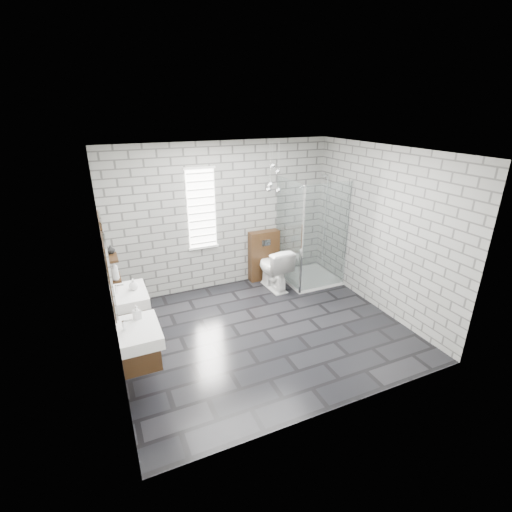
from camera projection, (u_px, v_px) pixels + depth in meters
floor at (264, 331)px, 5.78m from camera, size 4.20×3.60×0.02m
ceiling at (266, 151)px, 4.75m from camera, size 4.20×3.60×0.02m
wall_back at (223, 217)px, 6.80m from camera, size 4.20×0.02×2.70m
wall_front at (341, 308)px, 3.73m from camera, size 4.20×0.02×2.70m
wall_left at (107, 275)px, 4.47m from camera, size 0.02×3.60×2.70m
wall_right at (381, 231)px, 6.06m from camera, size 0.02×3.60×2.70m
vanity_left at (136, 335)px, 4.34m from camera, size 0.47×0.70×1.57m
vanity_right at (126, 298)px, 5.17m from camera, size 0.47×0.70×1.57m
shelf_lower at (114, 278)px, 4.47m from camera, size 0.14×0.30×0.03m
shelf_upper at (111, 258)px, 4.37m from camera, size 0.14×0.30×0.03m
window at (201, 209)px, 6.55m from camera, size 0.56×0.05×1.48m
cistern_panel at (264, 255)px, 7.32m from camera, size 0.60×0.20×1.00m
flush_plate at (266, 243)px, 7.12m from camera, size 0.18×0.01×0.12m
shower_enclosure at (309, 259)px, 7.15m from camera, size 1.00×1.00×2.03m
pendant_cluster at (274, 180)px, 6.46m from camera, size 0.30×0.25×0.88m
toilet at (274, 268)px, 6.98m from camera, size 0.50×0.83×0.82m
soap_bottle_a at (137, 312)px, 4.46m from camera, size 0.11×0.11×0.18m
soap_bottle_b at (133, 284)px, 5.17m from camera, size 0.13×0.13×0.16m
soap_bottle_c at (114, 270)px, 4.34m from camera, size 0.09×0.10×0.24m
vase at (111, 249)px, 4.44m from camera, size 0.13×0.13×0.10m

